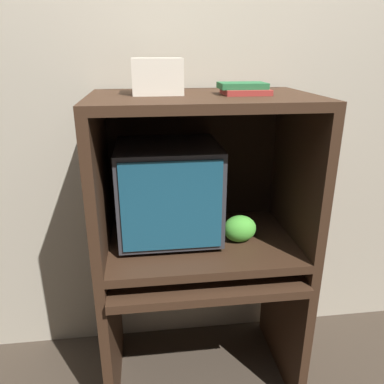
% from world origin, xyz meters
% --- Properties ---
extents(wall_back, '(6.00, 0.06, 2.60)m').
position_xyz_m(wall_back, '(0.00, 0.62, 1.30)').
color(wall_back, '#B2A893').
rests_on(wall_back, ground_plane).
extents(desk_base, '(0.88, 0.59, 0.66)m').
position_xyz_m(desk_base, '(0.00, 0.25, 0.42)').
color(desk_base, '#382316').
rests_on(desk_base, ground_plane).
extents(desk_monitor_shelf, '(0.88, 0.56, 0.09)m').
position_xyz_m(desk_monitor_shelf, '(0.00, 0.28, 0.73)').
color(desk_monitor_shelf, '#382316').
rests_on(desk_monitor_shelf, desk_base).
extents(hutch_upper, '(0.88, 0.56, 0.62)m').
position_xyz_m(hutch_upper, '(0.00, 0.31, 1.16)').
color(hutch_upper, '#382316').
rests_on(hutch_upper, desk_monitor_shelf).
extents(crt_monitor, '(0.43, 0.38, 0.42)m').
position_xyz_m(crt_monitor, '(-0.14, 0.33, 0.97)').
color(crt_monitor, '#333338').
rests_on(crt_monitor, desk_monitor_shelf).
extents(keyboard, '(0.45, 0.15, 0.03)m').
position_xyz_m(keyboard, '(-0.15, 0.18, 0.67)').
color(keyboard, beige).
rests_on(keyboard, desk_base).
extents(mouse, '(0.06, 0.04, 0.03)m').
position_xyz_m(mouse, '(0.13, 0.17, 0.67)').
color(mouse, '#28282B').
rests_on(mouse, desk_base).
extents(snack_bag, '(0.14, 0.11, 0.12)m').
position_xyz_m(snack_bag, '(0.16, 0.24, 0.81)').
color(snack_bag, green).
rests_on(snack_bag, desk_monitor_shelf).
extents(book_stack, '(0.19, 0.15, 0.04)m').
position_xyz_m(book_stack, '(0.16, 0.27, 1.40)').
color(book_stack, maroon).
rests_on(book_stack, hutch_upper).
extents(storage_box, '(0.19, 0.16, 0.13)m').
position_xyz_m(storage_box, '(-0.17, 0.32, 1.44)').
color(storage_box, beige).
rests_on(storage_box, hutch_upper).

